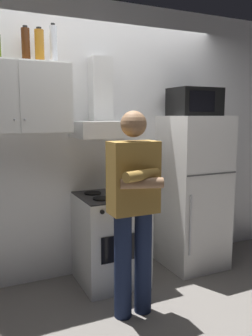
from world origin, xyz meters
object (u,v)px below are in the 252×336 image
at_px(refrigerator, 193,192).
at_px(upper_cabinet, 16,98).
at_px(stove_oven, 110,239).
at_px(bottle_liquor_amber, 39,46).
at_px(range_hood, 104,116).
at_px(person_standing, 134,207).
at_px(bottle_rum_dark, 26,45).
at_px(microwave, 195,102).
at_px(cooking_pot, 128,189).
at_px(bottle_vodka_clear, 53,44).

bearing_deg(refrigerator, upper_cabinet, 175.93).
height_order(stove_oven, bottle_liquor_amber, bottle_liquor_amber).
xyz_separation_m(range_hood, person_standing, (-0.05, -0.73, -0.70)).
bearing_deg(upper_cabinet, bottle_liquor_amber, -3.85).
relative_size(refrigerator, bottle_rum_dark, 5.41).
distance_m(upper_cabinet, person_standing, 1.35).
relative_size(microwave, cooking_pot, 1.64).
xyz_separation_m(upper_cabinet, person_standing, (0.75, -0.73, -0.85)).
height_order(cooking_pot, bottle_vodka_clear, bottle_vodka_clear).
height_order(stove_oven, person_standing, person_standing).
xyz_separation_m(cooking_pot, bottle_vodka_clear, (-0.60, 0.24, 1.28)).
xyz_separation_m(upper_cabinet, stove_oven, (0.80, -0.13, -1.32)).
bearing_deg(microwave, stove_oven, -178.85).
height_order(upper_cabinet, refrigerator, upper_cabinet).
relative_size(range_hood, cooking_pot, 2.56).
relative_size(person_standing, bottle_liquor_amber, 5.75).
distance_m(stove_oven, microwave, 1.62).
xyz_separation_m(microwave, person_standing, (-1.00, -0.62, -0.84)).
height_order(stove_oven, cooking_pot, cooking_pot).
bearing_deg(upper_cabinet, stove_oven, -8.90).
bearing_deg(cooking_pot, bottle_liquor_amber, 162.25).
bearing_deg(cooking_pot, microwave, 9.57).
relative_size(bottle_vodka_clear, bottle_rum_dark, 1.13).
distance_m(refrigerator, person_standing, 1.17).
distance_m(refrigerator, bottle_liquor_amber, 2.07).
xyz_separation_m(stove_oven, refrigerator, (0.95, 0.00, 0.37)).
bearing_deg(bottle_liquor_amber, bottle_vodka_clear, 6.55).
bearing_deg(cooking_pot, upper_cabinet, 165.27).
bearing_deg(stove_oven, person_standing, -94.72).
height_order(person_standing, bottle_liquor_amber, bottle_liquor_amber).
height_order(person_standing, bottle_rum_dark, bottle_rum_dark).
relative_size(person_standing, bottle_vodka_clear, 4.93).
bearing_deg(upper_cabinet, range_hood, 0.09).
height_order(range_hood, microwave, range_hood).
distance_m(microwave, cooking_pot, 1.16).
distance_m(stove_oven, bottle_rum_dark, 1.90).
relative_size(stove_oven, bottle_vodka_clear, 2.63).
bearing_deg(stove_oven, bottle_rum_dark, 168.06).
bearing_deg(microwave, cooking_pot, -170.43).
height_order(upper_cabinet, range_hood, range_hood).
distance_m(person_standing, bottle_liquor_amber, 1.57).
bearing_deg(bottle_rum_dark, bottle_liquor_amber, -18.65).
distance_m(range_hood, microwave, 0.97).
bearing_deg(upper_cabinet, person_standing, -44.26).
xyz_separation_m(range_hood, refrigerator, (0.95, -0.13, -0.80)).
height_order(stove_oven, refrigerator, refrigerator).
relative_size(microwave, bottle_liquor_amber, 1.68).
xyz_separation_m(cooking_pot, bottle_liquor_amber, (-0.72, 0.23, 1.26)).
bearing_deg(microwave, bottle_liquor_amber, 176.58).
xyz_separation_m(microwave, cooking_pot, (-0.82, -0.14, -0.81)).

